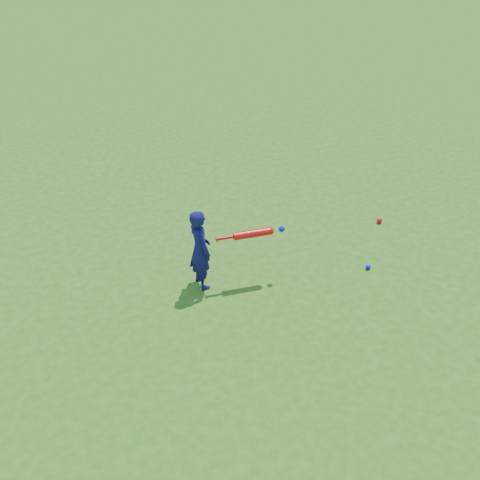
{
  "coord_description": "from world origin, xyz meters",
  "views": [
    {
      "loc": [
        -2.0,
        -4.87,
        4.22
      ],
      "look_at": [
        0.26,
        0.04,
        0.58
      ],
      "focal_mm": 40.0,
      "sensor_mm": 36.0,
      "label": 1
    }
  ],
  "objects": [
    {
      "name": "ground",
      "position": [
        0.0,
        0.0,
        0.0
      ],
      "size": [
        80.0,
        80.0,
        0.0
      ],
      "primitive_type": "plane",
      "color": "#326518",
      "rests_on": "ground"
    },
    {
      "name": "child",
      "position": [
        -0.24,
        0.12,
        0.53
      ],
      "size": [
        0.28,
        0.41,
        1.07
      ],
      "primitive_type": "imported",
      "rotation": [
        0.0,
        0.0,
        1.64
      ],
      "color": "#110F49",
      "rests_on": "ground"
    },
    {
      "name": "ground_ball_red",
      "position": [
        2.68,
        0.37,
        0.04
      ],
      "size": [
        0.08,
        0.08,
        0.08
      ],
      "primitive_type": "sphere",
      "color": "red",
      "rests_on": "ground"
    },
    {
      "name": "ground_ball_blue",
      "position": [
        1.85,
        -0.5,
        0.03
      ],
      "size": [
        0.07,
        0.07,
        0.07
      ],
      "primitive_type": "sphere",
      "color": "#0F0DE0",
      "rests_on": "ground"
    },
    {
      "name": "bat_swing",
      "position": [
        0.42,
        -0.04,
        0.68
      ],
      "size": [
        0.86,
        0.2,
        0.1
      ],
      "rotation": [
        0.0,
        0.0,
        -0.15
      ],
      "color": "red",
      "rests_on": "ground"
    }
  ]
}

